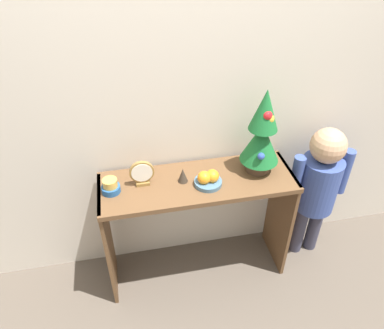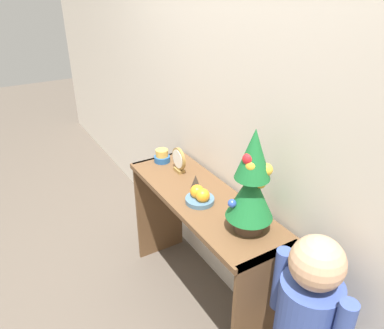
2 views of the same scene
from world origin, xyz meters
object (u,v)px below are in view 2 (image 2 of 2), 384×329
(mini_tree, at_px, (252,183))
(fruit_bowl, at_px, (200,196))
(desk_clock, at_px, (179,160))
(child_figure, at_px, (307,315))
(singing_bowl, at_px, (162,156))
(figurine, at_px, (196,182))

(mini_tree, height_order, fruit_bowl, mini_tree)
(desk_clock, xyz_separation_m, child_figure, (1.09, -0.01, -0.24))
(singing_bowl, bearing_deg, child_figure, 0.74)
(fruit_bowl, relative_size, desk_clock, 0.99)
(fruit_bowl, distance_m, desk_clock, 0.36)
(singing_bowl, relative_size, child_figure, 0.10)
(fruit_bowl, xyz_separation_m, figurine, (-0.13, 0.05, 0.01))
(figurine, distance_m, child_figure, 0.89)
(fruit_bowl, bearing_deg, singing_bowl, 175.19)
(desk_clock, height_order, child_figure, child_figure)
(fruit_bowl, distance_m, figurine, 0.14)
(desk_clock, bearing_deg, mini_tree, 0.16)
(fruit_bowl, relative_size, child_figure, 0.16)
(mini_tree, distance_m, figurine, 0.49)
(child_figure, bearing_deg, fruit_bowl, -175.25)
(mini_tree, distance_m, child_figure, 0.59)
(fruit_bowl, bearing_deg, desk_clock, 168.69)
(singing_bowl, distance_m, child_figure, 1.28)
(mini_tree, relative_size, singing_bowl, 5.02)
(mini_tree, distance_m, singing_bowl, 0.87)
(mini_tree, xyz_separation_m, desk_clock, (-0.67, -0.00, -0.18))
(singing_bowl, bearing_deg, fruit_bowl, -4.81)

